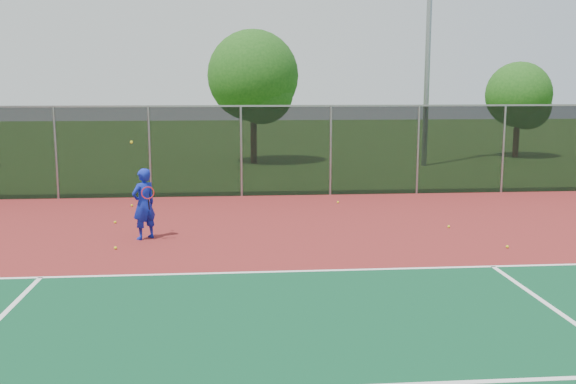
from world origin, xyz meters
The scene contains 13 objects.
ground centered at (0.00, 0.00, 0.00)m, with size 120.00×120.00×0.00m, color #2A5016.
court_apron centered at (0.00, 2.00, 0.01)m, with size 30.00×20.00×0.02m, color maroon.
fence_back centered at (0.00, 12.00, 1.56)m, with size 30.00×0.06×3.03m.
tennis_player centered at (-5.42, 6.08, 0.88)m, with size 0.74×0.78×2.37m.
practice_ball_0 centered at (-5.95, 5.10, 0.06)m, with size 0.07×0.07×0.07m, color yellow.
practice_ball_2 centered at (2.94, 4.46, 0.06)m, with size 0.07×0.07×0.07m, color yellow.
practice_ball_3 centered at (-6.39, 10.36, 0.06)m, with size 0.07×0.07×0.07m, color yellow.
practice_ball_4 centered at (2.31, 6.63, 0.06)m, with size 0.07×0.07×0.07m, color yellow.
practice_ball_5 centered at (0.00, 10.38, 0.06)m, with size 0.07×0.07×0.07m, color yellow.
practice_ball_6 centered at (-6.46, 7.92, 0.06)m, with size 0.07×0.07×0.07m, color yellow.
floodlight_n centered at (5.57, 19.71, 7.47)m, with size 0.90×0.40×13.37m.
tree_back_left centered at (-2.19, 21.31, 3.95)m, with size 4.28×4.28×6.29m.
tree_back_mid centered at (11.43, 22.67, 3.07)m, with size 3.33×3.33×4.89m.
Camera 1 is at (-3.26, -9.27, 3.68)m, focal length 40.00 mm.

